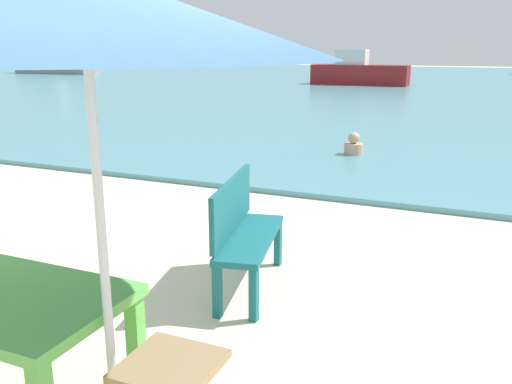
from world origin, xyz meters
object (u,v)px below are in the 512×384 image
(swimmer_person, at_px, (354,146))
(patio_umbrella, at_px, (84,14))
(boat_fishing_trawler, at_px, (55,62))
(bench_teal_center, at_px, (243,227))
(boat_cargo_ship, at_px, (359,72))

(swimmer_person, bearing_deg, patio_umbrella, -84.90)
(boat_fishing_trawler, bearing_deg, patio_umbrella, -46.47)
(bench_teal_center, height_order, swimmer_person, bench_teal_center)
(swimmer_person, distance_m, boat_cargo_ship, 19.06)
(bench_teal_center, distance_m, boat_fishing_trawler, 39.27)
(swimmer_person, relative_size, boat_fishing_trawler, 0.06)
(bench_teal_center, relative_size, boat_fishing_trawler, 0.19)
(bench_teal_center, relative_size, swimmer_person, 3.04)
(patio_umbrella, distance_m, bench_teal_center, 2.58)
(bench_teal_center, distance_m, swimmer_person, 5.84)
(bench_teal_center, xyz_separation_m, boat_fishing_trawler, (-27.92, 27.62, 0.39))
(swimmer_person, bearing_deg, boat_cargo_ship, 102.91)
(patio_umbrella, height_order, boat_cargo_ship, patio_umbrella)
(patio_umbrella, relative_size, boat_cargo_ship, 0.47)
(patio_umbrella, bearing_deg, bench_teal_center, 96.82)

